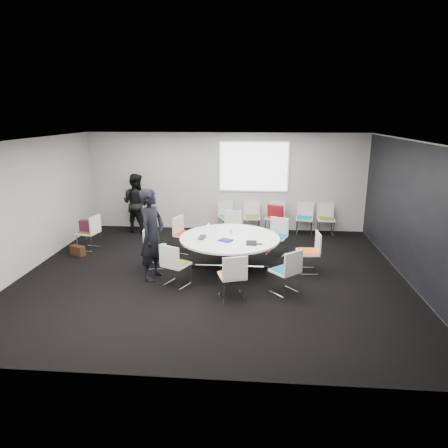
# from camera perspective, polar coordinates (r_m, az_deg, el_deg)

# --- Properties ---
(room_shell) EXTENTS (8.08, 7.08, 2.88)m
(room_shell) POSITION_cam_1_polar(r_m,az_deg,el_deg) (8.15, -0.97, 1.98)
(room_shell) COLOR black
(room_shell) RESTS_ON ground
(conference_table) EXTENTS (2.16, 2.16, 0.73)m
(conference_table) POSITION_cam_1_polar(r_m,az_deg,el_deg) (8.68, 0.81, -3.12)
(conference_table) COLOR silver
(conference_table) RESTS_ON ground
(projection_screen) EXTENTS (1.90, 0.03, 1.35)m
(projection_screen) POSITION_cam_1_polar(r_m,az_deg,el_deg) (11.44, 4.28, 8.15)
(projection_screen) COLOR white
(projection_screen) RESTS_ON room_shell
(chair_ring_a) EXTENTS (0.48, 0.49, 0.88)m
(chair_ring_a) POSITION_cam_1_polar(r_m,az_deg,el_deg) (8.79, 11.90, -5.01)
(chair_ring_a) COLOR silver
(chair_ring_a) RESTS_ON ground
(chair_ring_b) EXTENTS (0.59, 0.58, 0.88)m
(chair_ring_b) POSITION_cam_1_polar(r_m,az_deg,el_deg) (9.73, 7.48, -2.78)
(chair_ring_b) COLOR silver
(chair_ring_b) RESTS_ON ground
(chair_ring_c) EXTENTS (0.50, 0.49, 0.88)m
(chair_ring_c) POSITION_cam_1_polar(r_m,az_deg,el_deg) (10.32, 1.14, -1.57)
(chair_ring_c) COLOR silver
(chair_ring_c) RESTS_ON ground
(chair_ring_d) EXTENTS (0.59, 0.60, 0.88)m
(chair_ring_d) POSITION_cam_1_polar(r_m,az_deg,el_deg) (9.87, -5.58, -2.45)
(chair_ring_d) COLOR silver
(chair_ring_d) RESTS_ON ground
(chair_ring_e) EXTENTS (0.51, 0.52, 0.88)m
(chair_ring_e) POSITION_cam_1_polar(r_m,az_deg,el_deg) (9.02, -9.83, -4.37)
(chair_ring_e) COLOR silver
(chair_ring_e) RESTS_ON ground
(chair_ring_f) EXTENTS (0.61, 0.60, 0.88)m
(chair_ring_f) POSITION_cam_1_polar(r_m,az_deg,el_deg) (7.99, -6.87, -6.88)
(chair_ring_f) COLOR silver
(chair_ring_f) RESTS_ON ground
(chair_ring_g) EXTENTS (0.58, 0.57, 0.88)m
(chair_ring_g) POSITION_cam_1_polar(r_m,az_deg,el_deg) (7.42, 1.19, -8.61)
(chair_ring_g) COLOR silver
(chair_ring_g) RESTS_ON ground
(chair_ring_h) EXTENTS (0.64, 0.64, 0.88)m
(chair_ring_h) POSITION_cam_1_polar(r_m,az_deg,el_deg) (7.71, 8.71, -7.81)
(chair_ring_h) COLOR silver
(chair_ring_h) RESTS_ON ground
(chair_back_a) EXTENTS (0.61, 0.60, 0.88)m
(chair_back_a) POSITION_cam_1_polar(r_m,az_deg,el_deg) (11.48, 0.52, 0.20)
(chair_back_a) COLOR silver
(chair_back_a) RESTS_ON ground
(chair_back_b) EXTENTS (0.48, 0.47, 0.88)m
(chair_back_b) POSITION_cam_1_polar(r_m,az_deg,el_deg) (11.46, 3.98, 0.13)
(chair_back_b) COLOR silver
(chair_back_b) RESTS_ON ground
(chair_back_c) EXTENTS (0.59, 0.58, 0.88)m
(chair_back_c) POSITION_cam_1_polar(r_m,az_deg,el_deg) (11.47, 7.26, 0.06)
(chair_back_c) COLOR silver
(chair_back_c) RESTS_ON ground
(chair_back_d) EXTENTS (0.53, 0.52, 0.88)m
(chair_back_d) POSITION_cam_1_polar(r_m,az_deg,el_deg) (11.54, 11.40, -0.03)
(chair_back_d) COLOR silver
(chair_back_d) RESTS_ON ground
(chair_back_e) EXTENTS (0.48, 0.46, 0.88)m
(chair_back_e) POSITION_cam_1_polar(r_m,az_deg,el_deg) (11.60, 14.31, -0.14)
(chair_back_e) COLOR silver
(chair_back_e) RESTS_ON ground
(chair_spare_left) EXTENTS (0.52, 0.53, 0.88)m
(chair_spare_left) POSITION_cam_1_polar(r_m,az_deg,el_deg) (10.56, -18.64, -2.01)
(chair_spare_left) COLOR silver
(chair_spare_left) RESTS_ON ground
(chair_person_back) EXTENTS (0.59, 0.59, 0.88)m
(chair_person_back) POSITION_cam_1_polar(r_m,az_deg,el_deg) (11.92, -12.10, 0.42)
(chair_person_back) COLOR silver
(chair_person_back) RESTS_ON ground
(person_main) EXTENTS (0.63, 0.79, 1.88)m
(person_main) POSITION_cam_1_polar(r_m,az_deg,el_deg) (8.20, -10.24, -1.50)
(person_main) COLOR black
(person_main) RESTS_ON ground
(person_back) EXTENTS (0.97, 0.85, 1.70)m
(person_back) POSITION_cam_1_polar(r_m,az_deg,el_deg) (11.63, -12.45, 2.93)
(person_back) COLOR black
(person_back) RESTS_ON ground
(laptop) EXTENTS (0.25, 0.36, 0.03)m
(laptop) POSITION_cam_1_polar(r_m,az_deg,el_deg) (8.57, -2.79, -1.91)
(laptop) COLOR #333338
(laptop) RESTS_ON conference_table
(laptop_lid) EXTENTS (0.05, 0.30, 0.22)m
(laptop_lid) POSITION_cam_1_polar(r_m,az_deg,el_deg) (8.74, -2.35, -0.76)
(laptop_lid) COLOR silver
(laptop_lid) RESTS_ON conference_table
(notebook_black) EXTENTS (0.23, 0.31, 0.02)m
(notebook_black) POSITION_cam_1_polar(r_m,az_deg,el_deg) (8.22, 3.94, -2.72)
(notebook_black) COLOR black
(notebook_black) RESTS_ON conference_table
(tablet_folio) EXTENTS (0.32, 0.30, 0.03)m
(tablet_folio) POSITION_cam_1_polar(r_m,az_deg,el_deg) (8.37, 0.26, -2.33)
(tablet_folio) COLOR navy
(tablet_folio) RESTS_ON conference_table
(papers_right) EXTENTS (0.37, 0.35, 0.00)m
(papers_right) POSITION_cam_1_polar(r_m,az_deg,el_deg) (8.79, 4.08, -1.56)
(papers_right) COLOR white
(papers_right) RESTS_ON conference_table
(papers_front) EXTENTS (0.31, 0.23, 0.00)m
(papers_front) POSITION_cam_1_polar(r_m,az_deg,el_deg) (8.62, 6.26, -1.97)
(papers_front) COLOR white
(papers_front) RESTS_ON conference_table
(cup) EXTENTS (0.08, 0.08, 0.09)m
(cup) POSITION_cam_1_polar(r_m,az_deg,el_deg) (8.91, 0.95, -1.00)
(cup) COLOR white
(cup) RESTS_ON conference_table
(phone) EXTENTS (0.14, 0.08, 0.01)m
(phone) POSITION_cam_1_polar(r_m,az_deg,el_deg) (8.19, 5.05, -2.87)
(phone) COLOR black
(phone) RESTS_ON conference_table
(maroon_bag) EXTENTS (0.41, 0.16, 0.28)m
(maroon_bag) POSITION_cam_1_polar(r_m,az_deg,el_deg) (10.47, -18.88, -0.21)
(maroon_bag) COLOR #561731
(maroon_bag) RESTS_ON chair_spare_left
(brown_bag) EXTENTS (0.39, 0.30, 0.24)m
(brown_bag) POSITION_cam_1_polar(r_m,az_deg,el_deg) (10.26, -20.16, -3.58)
(brown_bag) COLOR #331C10
(brown_bag) RESTS_ON ground
(red_jacket) EXTENTS (0.47, 0.33, 0.36)m
(red_jacket) POSITION_cam_1_polar(r_m,az_deg,el_deg) (11.15, 7.36, 1.85)
(red_jacket) COLOR #A31420
(red_jacket) RESTS_ON chair_back_c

